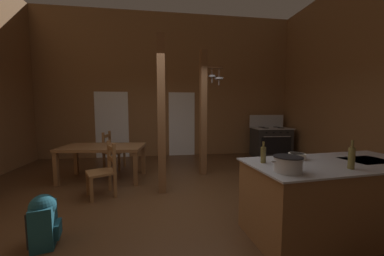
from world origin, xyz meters
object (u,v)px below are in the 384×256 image
(bottle_short_on_counter, at_px, (352,157))
(backpack, at_px, (44,219))
(stockpot_on_counter, at_px, (288,164))
(ladderback_chair_near_window, at_px, (112,151))
(bottle_tall_on_counter, at_px, (263,154))
(kitchen_island, at_px, (334,198))
(dining_table, at_px, (103,150))
(mixing_bowl_on_counter, at_px, (297,156))
(stove_range, at_px, (271,142))
(ladderback_chair_by_post, at_px, (104,171))

(bottle_short_on_counter, bearing_deg, backpack, 170.94)
(stockpot_on_counter, bearing_deg, backpack, 168.22)
(ladderback_chair_near_window, bearing_deg, bottle_tall_on_counter, -53.84)
(kitchen_island, height_order, dining_table, kitchen_island)
(mixing_bowl_on_counter, bearing_deg, stove_range, 65.94)
(backpack, bearing_deg, mixing_bowl_on_counter, -0.71)
(kitchen_island, relative_size, bottle_short_on_counter, 7.17)
(stockpot_on_counter, relative_size, bottle_tall_on_counter, 1.40)
(stockpot_on_counter, xyz_separation_m, bottle_tall_on_counter, (-0.07, 0.39, 0.02))
(stove_range, relative_size, dining_table, 0.73)
(dining_table, bearing_deg, backpack, -91.95)
(kitchen_island, distance_m, backpack, 3.43)
(stove_range, height_order, ladderback_chair_by_post, stove_range)
(ladderback_chair_near_window, xyz_separation_m, bottle_short_on_counter, (3.26, -3.72, 0.58))
(dining_table, relative_size, backpack, 3.02)
(backpack, bearing_deg, stockpot_on_counter, -11.78)
(kitchen_island, distance_m, dining_table, 4.21)
(stockpot_on_counter, xyz_separation_m, mixing_bowl_on_counter, (0.44, 0.50, -0.04))
(ladderback_chair_near_window, bearing_deg, backpack, -91.49)
(ladderback_chair_near_window, distance_m, bottle_tall_on_counter, 4.17)
(ladderback_chair_by_post, bearing_deg, ladderback_chair_near_window, 97.34)
(stockpot_on_counter, bearing_deg, dining_table, 131.43)
(bottle_tall_on_counter, height_order, bottle_short_on_counter, bottle_short_on_counter)
(stockpot_on_counter, distance_m, bottle_short_on_counter, 0.74)
(backpack, distance_m, bottle_short_on_counter, 3.46)
(stockpot_on_counter, bearing_deg, ladderback_chair_by_post, 139.78)
(ladderback_chair_by_post, distance_m, bottle_tall_on_counter, 2.75)
(kitchen_island, height_order, stove_range, stove_range)
(dining_table, xyz_separation_m, stockpot_on_counter, (2.52, -2.85, 0.34))
(dining_table, distance_m, ladderback_chair_by_post, 0.97)
(bottle_short_on_counter, bearing_deg, ladderback_chair_by_post, 147.58)
(kitchen_island, distance_m, stockpot_on_counter, 1.02)
(ladderback_chair_by_post, relative_size, mixing_bowl_on_counter, 4.56)
(bottle_short_on_counter, bearing_deg, bottle_tall_on_counter, 155.11)
(dining_table, xyz_separation_m, ladderback_chair_by_post, (0.24, -0.92, -0.20))
(bottle_tall_on_counter, bearing_deg, bottle_short_on_counter, -24.89)
(kitchen_island, distance_m, ladderback_chair_near_window, 4.78)
(kitchen_island, relative_size, backpack, 3.75)
(ladderback_chair_near_window, relative_size, bottle_short_on_counter, 3.05)
(ladderback_chair_near_window, height_order, mixing_bowl_on_counter, mixing_bowl_on_counter)
(ladderback_chair_near_window, bearing_deg, mixing_bowl_on_counter, -47.45)
(backpack, height_order, mixing_bowl_on_counter, mixing_bowl_on_counter)
(kitchen_island, xyz_separation_m, ladderback_chair_near_window, (-3.33, 3.43, -0.00))
(ladderback_chair_by_post, height_order, stockpot_on_counter, stockpot_on_counter)
(dining_table, bearing_deg, bottle_short_on_counter, -41.09)
(dining_table, xyz_separation_m, ladderback_chair_near_window, (0.00, 0.87, -0.20))
(stove_range, xyz_separation_m, ladderback_chair_by_post, (-4.47, -2.48, -0.03))
(ladderback_chair_near_window, relative_size, stockpot_on_counter, 2.66)
(ladderback_chair_near_window, distance_m, stockpot_on_counter, 4.53)
(bottle_tall_on_counter, bearing_deg, kitchen_island, -6.13)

